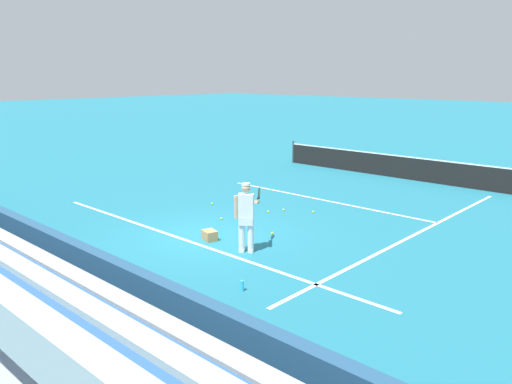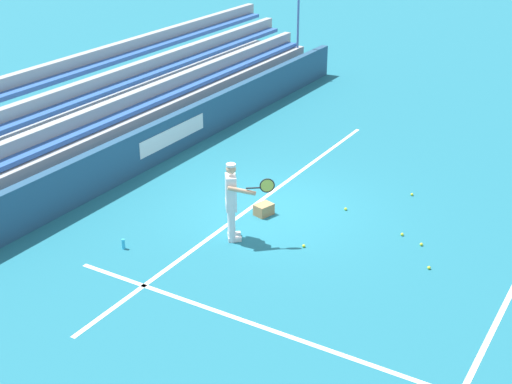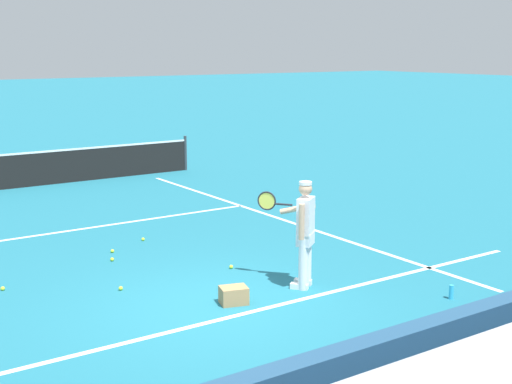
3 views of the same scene
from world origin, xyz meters
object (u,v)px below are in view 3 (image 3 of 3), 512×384
Objects in this scene: tennis_ball_near_player at (3,288)px; tennis_ball_by_box at (143,239)px; water_bottle at (451,292)px; tennis_ball_toward_net at (112,259)px; ball_box_cardboard at (234,295)px; tennis_ball_far_left at (112,251)px; tennis_ball_stray_back at (231,267)px; tennis_ball_far_right at (121,288)px; tennis_player at (304,233)px; tennis_net at (5,171)px.

tennis_ball_by_box is at bearing 24.96° from tennis_ball_near_player.
tennis_ball_toward_net is at bearing 126.27° from water_bottle.
tennis_ball_far_left is (-0.42, 3.54, -0.10)m from ball_box_cardboard.
tennis_ball_toward_net is (-0.64, 3.05, -0.10)m from ball_box_cardboard.
tennis_ball_stray_back and tennis_ball_far_left have the same top height.
ball_box_cardboard is 1.89m from tennis_ball_far_right.
tennis_ball_stray_back is at bearing -79.32° from tennis_ball_by_box.
tennis_player reaches higher than tennis_ball_by_box.
tennis_ball_far_right is 2.93m from tennis_ball_by_box.
tennis_ball_by_box is 0.30× the size of water_bottle.
tennis_ball_by_box is at bearing 100.68° from tennis_ball_stray_back.
ball_box_cardboard is 0.04× the size of tennis_net.
tennis_ball_near_player is at bearing -156.11° from tennis_ball_far_left.
tennis_ball_stray_back is (0.89, 1.47, -0.10)m from ball_box_cardboard.
tennis_ball_by_box and tennis_ball_near_player have the same top height.
ball_box_cardboard reaches higher than tennis_ball_stray_back.
tennis_ball_by_box is 6.92m from tennis_net.
tennis_ball_far_right is 5.11m from water_bottle.
water_bottle is (3.26, -5.24, 0.08)m from tennis_ball_far_left.
tennis_ball_near_player is at bearing -166.12° from tennis_ball_toward_net.
ball_box_cardboard reaches higher than tennis_ball_far_right.
ball_box_cardboard is at bearing 149.18° from water_bottle.
tennis_ball_stray_back is 0.01× the size of tennis_net.
tennis_player is at bearing -63.65° from tennis_ball_far_left.
ball_box_cardboard is 6.06× the size of tennis_ball_near_player.
tennis_ball_toward_net is 0.30× the size of water_bottle.
tennis_ball_toward_net is 1.00× the size of tennis_ball_far_left.
tennis_ball_stray_back and tennis_ball_by_box have the same top height.
tennis_ball_toward_net is 1.00× the size of tennis_ball_by_box.
tennis_ball_by_box is (0.83, 0.44, 0.00)m from tennis_ball_far_left.
tennis_ball_far_right is at bearing -94.81° from tennis_net.
ball_box_cardboard is 3.70m from tennis_ball_near_player.
ball_box_cardboard reaches higher than water_bottle.
ball_box_cardboard is 6.06× the size of tennis_ball_far_left.
tennis_net is at bearing 104.33° from water_bottle.
tennis_player is at bearing -81.13° from tennis_net.
tennis_ball_far_right and tennis_ball_stray_back have the same top height.
tennis_net is (-1.25, 9.38, 0.46)m from tennis_ball_stray_back.
tennis_ball_by_box is 1.00× the size of tennis_ball_near_player.
tennis_net reaches higher than tennis_ball_stray_back.
ball_box_cardboard is at bearing -88.07° from tennis_net.
tennis_ball_near_player is at bearing 145.99° from tennis_ball_far_right.
tennis_player reaches higher than tennis_ball_near_player.
tennis_ball_toward_net is at bearing 101.85° from ball_box_cardboard.
tennis_player is 1.53m from ball_box_cardboard.
ball_box_cardboard reaches higher than tennis_ball_near_player.
tennis_ball_far_right is 2.17m from tennis_ball_far_left.
water_bottle is (1.95, -3.17, 0.08)m from tennis_ball_stray_back.
ball_box_cardboard reaches higher than tennis_ball_far_left.
tennis_ball_stray_back is at bearing -45.89° from tennis_ball_toward_net.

